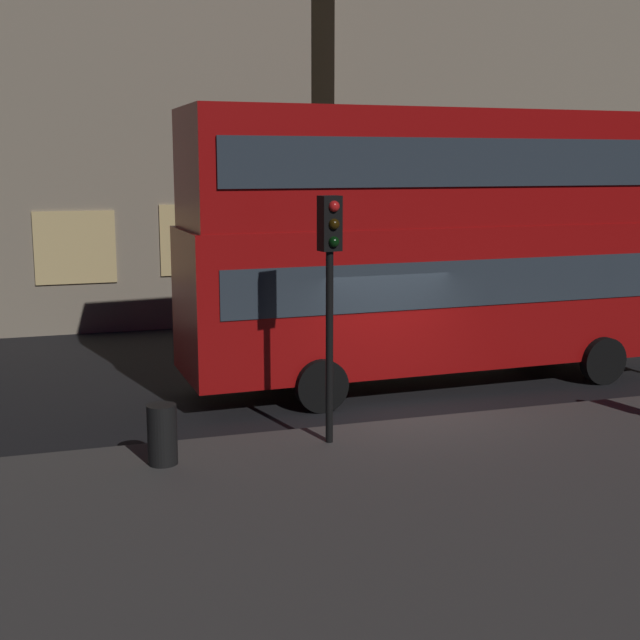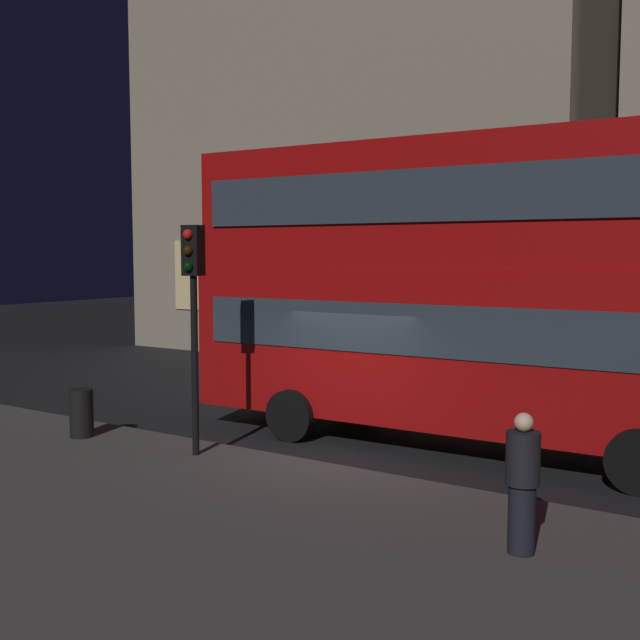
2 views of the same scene
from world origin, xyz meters
name	(u,v)px [view 1 (image 1 of 2)]	position (x,y,z in m)	size (l,w,h in m)	color
ground_plane	(402,415)	(0.00, 0.00, 0.00)	(80.00, 80.00, 0.00)	black
sidewalk_slab	(564,524)	(0.00, -5.22, 0.06)	(44.00, 9.32, 0.12)	#423F3D
building_with_clock	(0,3)	(-6.95, 14.61, 9.28)	(16.46, 10.02, 18.55)	gray
building_plain_facade	(525,52)	(11.28, 15.28, 8.62)	(17.97, 9.38, 17.24)	gray
double_decker_bus	(429,235)	(1.43, 2.08, 3.10)	(10.33, 3.09, 5.57)	#9E0C0C
traffic_light_near_kerb	(330,267)	(-1.85, -1.40, 2.95)	(0.35, 0.38, 3.94)	black
litter_bin	(162,434)	(-4.54, -1.60, 0.57)	(0.44, 0.44, 0.91)	black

